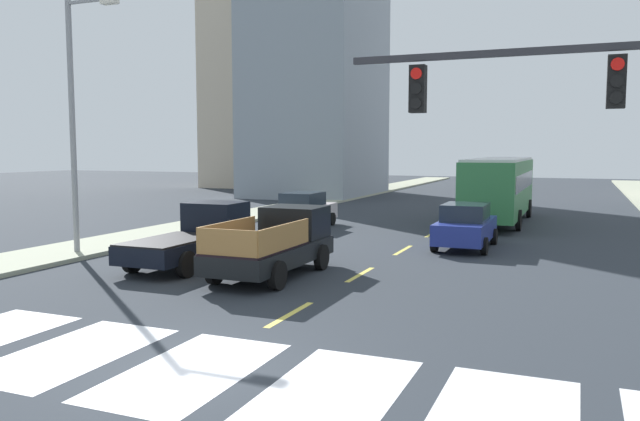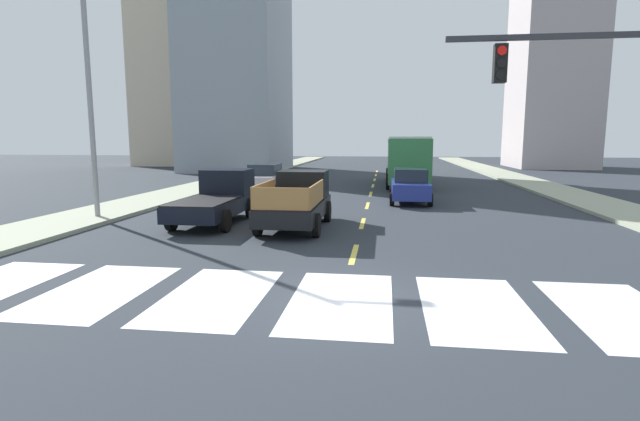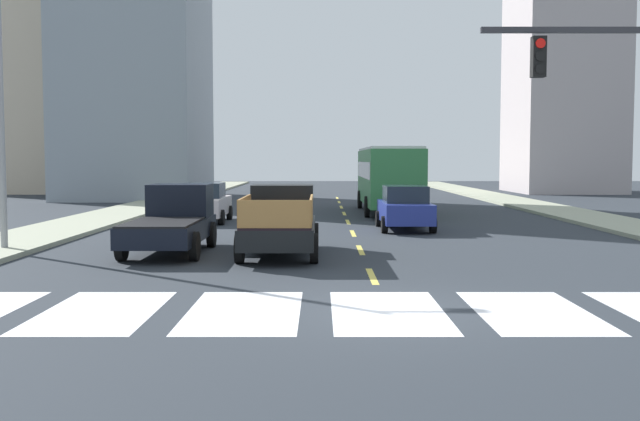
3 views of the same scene
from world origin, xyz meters
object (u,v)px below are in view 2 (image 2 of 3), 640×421
sedan_near_left (410,186)px  streetlight_left (93,92)px  city_bus (407,157)px  sedan_mid (266,178)px  pickup_stakebed (298,201)px  pickup_dark (218,198)px

sedan_near_left → streetlight_left: 14.81m
city_bus → sedan_mid: bearing=-144.8°
pickup_stakebed → sedan_mid: 11.37m
streetlight_left → sedan_near_left: bearing=29.2°
city_bus → sedan_near_left: bearing=-89.8°
sedan_near_left → pickup_stakebed: bearing=-123.1°
pickup_dark → pickup_stakebed: bearing=-11.3°
sedan_mid → streetlight_left: (-4.12, -10.38, 4.11)m
streetlight_left → sedan_mid: bearing=68.3°
pickup_stakebed → pickup_dark: bearing=171.1°
pickup_stakebed → pickup_dark: (-3.22, 0.50, -0.02)m
sedan_mid → streetlight_left: 11.90m
pickup_dark → streetlight_left: 6.26m
city_bus → streetlight_left: 20.63m
pickup_stakebed → city_bus: bearing=74.3°
pickup_stakebed → streetlight_left: streetlight_left is taller
pickup_stakebed → streetlight_left: (-7.99, 0.31, 4.03)m
pickup_dark → city_bus: city_bus is taller
pickup_stakebed → sedan_mid: pickup_stakebed is taller
sedan_near_left → sedan_mid: bearing=155.8°
pickup_dark → streetlight_left: streetlight_left is taller
streetlight_left → city_bus: bearing=51.9°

